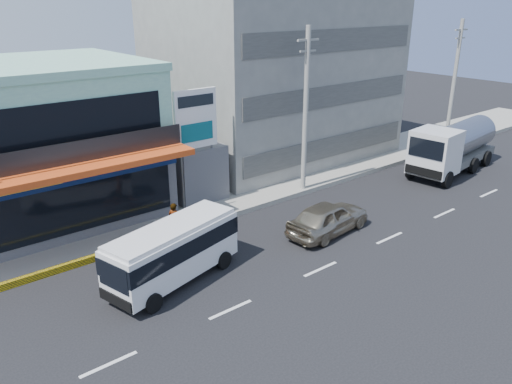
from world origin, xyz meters
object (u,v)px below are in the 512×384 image
at_px(shop_building, 28,147).
at_px(utility_pole_near, 306,111).
at_px(minibus, 173,249).
at_px(concrete_building, 273,62).
at_px(billboard, 196,126).
at_px(motorcycle_rider, 175,234).
at_px(satellite_dish, 188,141).
at_px(tanker_truck, 453,146).
at_px(sedan, 328,218).
at_px(utility_pole_far, 454,84).

xyz_separation_m(shop_building, utility_pole_near, (14.00, -6.55, 1.15)).
bearing_deg(minibus, concrete_building, 37.05).
distance_m(billboard, motorcycle_rider, 6.37).
bearing_deg(satellite_dish, tanker_truck, -23.04).
bearing_deg(billboard, concrete_building, 28.92).
relative_size(shop_building, billboard, 1.80).
height_order(utility_pole_near, tanker_truck, utility_pole_near).
bearing_deg(utility_pole_near, shop_building, 154.94).
bearing_deg(billboard, tanker_truck, -17.17).
xyz_separation_m(utility_pole_near, sedan, (-3.00, -4.97, -4.30)).
xyz_separation_m(satellite_dish, motorcycle_rider, (-4.00, -5.14, -2.80)).
height_order(shop_building, utility_pole_far, utility_pole_far).
xyz_separation_m(satellite_dish, utility_pole_near, (6.00, -3.60, 1.57)).
distance_m(utility_pole_near, utility_pole_far, 16.00).
distance_m(concrete_building, tanker_truck, 14.03).
bearing_deg(minibus, billboard, 49.55).
relative_size(concrete_building, billboard, 2.32).
bearing_deg(satellite_dish, utility_pole_far, -9.29).
relative_size(tanker_truck, motorcycle_rider, 3.83).
bearing_deg(utility_pole_far, motorcycle_rider, -176.61).
xyz_separation_m(satellite_dish, utility_pole_far, (22.00, -3.60, 1.57)).
relative_size(concrete_building, utility_pole_far, 1.60).
relative_size(utility_pole_far, sedan, 2.01).
height_order(concrete_building, utility_pole_near, concrete_building).
distance_m(satellite_dish, motorcycle_rider, 7.09).
distance_m(utility_pole_near, sedan, 7.23).
bearing_deg(sedan, motorcycle_rider, 58.38).
distance_m(utility_pole_near, motorcycle_rider, 11.02).
xyz_separation_m(shop_building, tanker_truck, (24.79, -10.09, -2.14)).
xyz_separation_m(utility_pole_far, sedan, (-19.00, -4.97, -4.30)).
distance_m(utility_pole_near, minibus, 12.83).
bearing_deg(concrete_building, satellite_dish, -158.20).
xyz_separation_m(minibus, motorcycle_rider, (1.59, 2.63, -0.77)).
bearing_deg(utility_pole_near, tanker_truck, -18.17).
bearing_deg(billboard, satellite_dish, 74.48).
height_order(concrete_building, sedan, concrete_building).
bearing_deg(sedan, utility_pole_far, -80.83).
xyz_separation_m(utility_pole_far, tanker_truck, (-5.21, -3.54, -3.29)).
bearing_deg(shop_building, tanker_truck, -22.14).
bearing_deg(motorcycle_rider, sedan, -26.11).
xyz_separation_m(utility_pole_far, motorcycle_rider, (-26.00, -1.54, -4.37)).
relative_size(satellite_dish, tanker_truck, 0.17).
distance_m(concrete_building, utility_pole_far, 14.32).
height_order(shop_building, satellite_dish, shop_building).
height_order(billboard, utility_pole_near, utility_pole_near).
bearing_deg(concrete_building, tanker_truck, -58.63).
bearing_deg(minibus, utility_pole_far, 8.60).
distance_m(billboard, tanker_truck, 18.36).
bearing_deg(motorcycle_rider, concrete_building, 33.14).
relative_size(concrete_building, minibus, 2.46).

